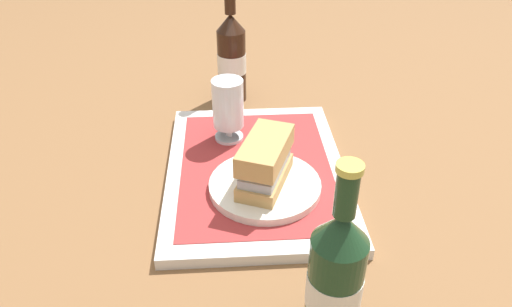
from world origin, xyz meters
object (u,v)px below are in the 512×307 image
(sandwich, at_px, (266,160))
(second_bottle, at_px, (335,280))
(plate, at_px, (265,186))
(beer_glass, at_px, (228,107))
(beer_bottle, at_px, (232,57))

(sandwich, xyz_separation_m, second_bottle, (-0.28, -0.06, 0.03))
(plate, distance_m, sandwich, 0.05)
(beer_glass, height_order, beer_bottle, beer_bottle)
(sandwich, xyz_separation_m, beer_glass, (0.16, 0.06, 0.01))
(sandwich, relative_size, second_bottle, 0.54)
(second_bottle, bearing_deg, plate, 11.64)
(beer_glass, bearing_deg, beer_bottle, -3.22)
(plate, distance_m, beer_bottle, 0.39)
(plate, height_order, sandwich, sandwich)
(plate, xyz_separation_m, second_bottle, (-0.28, -0.06, 0.08))
(plate, xyz_separation_m, sandwich, (0.00, -0.00, 0.05))
(second_bottle, bearing_deg, sandwich, 11.27)
(sandwich, distance_m, beer_glass, 0.18)
(plate, height_order, beer_glass, beer_glass)
(second_bottle, bearing_deg, beer_glass, 14.48)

